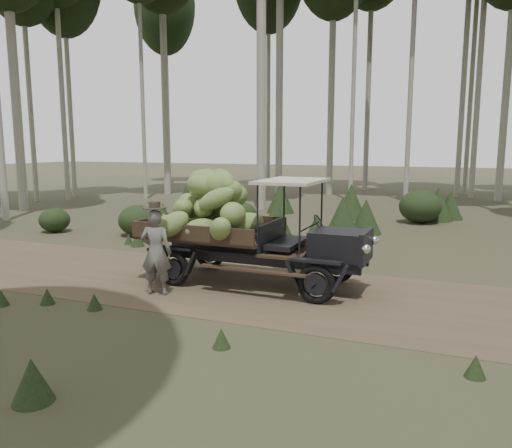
% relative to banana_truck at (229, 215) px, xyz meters
% --- Properties ---
extents(ground, '(120.00, 120.00, 0.00)m').
position_rel_banana_truck_xyz_m(ground, '(1.27, -0.34, -1.44)').
color(ground, '#473D2B').
rests_on(ground, ground).
extents(dirt_track, '(70.00, 4.00, 0.01)m').
position_rel_banana_truck_xyz_m(dirt_track, '(1.27, -0.34, -1.43)').
color(dirt_track, brown).
rests_on(dirt_track, ground).
extents(banana_truck, '(4.91, 2.48, 2.49)m').
position_rel_banana_truck_xyz_m(banana_truck, '(0.00, 0.00, 0.00)').
color(banana_truck, black).
rests_on(banana_truck, ground).
extents(farmer, '(0.69, 0.54, 1.83)m').
position_rel_banana_truck_xyz_m(farmer, '(-0.91, -1.40, -0.57)').
color(farmer, '#5B5953').
rests_on(farmer, ground).
extents(undergrowth, '(23.81, 21.30, 1.39)m').
position_rel_banana_truck_xyz_m(undergrowth, '(1.20, 4.25, -0.87)').
color(undergrowth, '#233319').
rests_on(undergrowth, ground).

